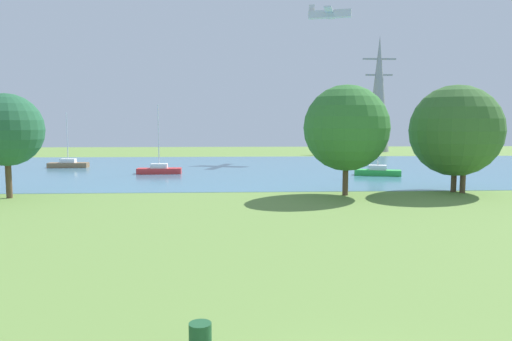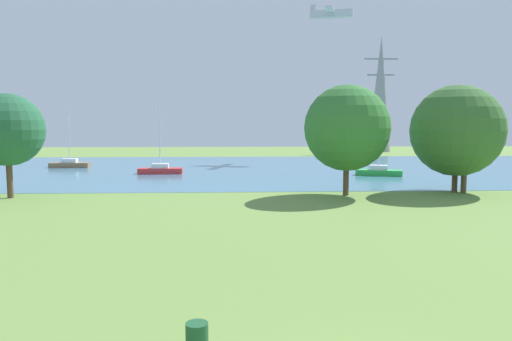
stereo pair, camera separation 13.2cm
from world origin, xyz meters
TOP-DOWN VIEW (x-y plane):
  - ground_plane at (0.00, 22.00)m, footprint 160.00×160.00m
  - litter_bin at (-3.82, 2.77)m, footprint 0.56×0.56m
  - water_surface at (0.00, 50.00)m, footprint 140.00×40.00m
  - sailboat_red at (-11.11, 44.47)m, footprint 4.85×1.68m
  - sailboat_brown at (-23.58, 52.27)m, footprint 4.83×1.61m
  - sailboat_green at (12.42, 41.53)m, footprint 5.03×2.83m
  - tree_mid_shore at (-19.77, 27.93)m, footprint 5.39×5.39m
  - tree_west_near at (5.74, 28.06)m, footprint 6.62×6.62m
  - tree_west_far at (15.02, 29.46)m, footprint 7.36×7.36m
  - tree_east_far at (15.48, 28.88)m, footprint 5.51×5.51m
  - electricity_pylon at (25.04, 83.18)m, footprint 6.40×4.40m
  - light_aircraft at (11.67, 64.93)m, footprint 6.45×8.37m

SIDE VIEW (x-z plane):
  - ground_plane at x=0.00m, z-range 0.00..0.00m
  - water_surface at x=0.00m, z-range 0.00..0.02m
  - litter_bin at x=-3.82m, z-range 0.00..0.80m
  - sailboat_brown at x=-23.58m, z-range -2.97..3.89m
  - sailboat_red at x=-11.11m, z-range -3.31..4.25m
  - sailboat_green at x=12.42m, z-range -3.38..4.33m
  - tree_east_far at x=15.48m, z-range 1.05..8.69m
  - tree_west_far at x=15.02m, z-range 0.65..9.32m
  - tree_mid_shore at x=-19.77m, z-range 1.19..9.00m
  - tree_west_near at x=5.74m, z-range 0.95..9.49m
  - electricity_pylon at x=25.04m, z-range 0.01..22.08m
  - light_aircraft at x=11.67m, z-range 20.85..22.95m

